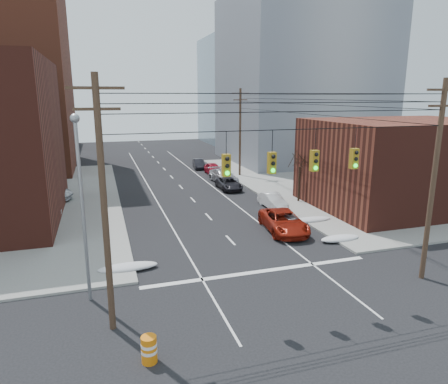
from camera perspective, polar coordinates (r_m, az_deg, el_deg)
ground at (r=18.99m, az=13.02°, el=-18.95°), size 160.00×160.00×0.00m
sidewalk_ne at (r=54.89m, az=23.38°, el=1.94°), size 40.00×40.00×0.15m
building_brick_far at (r=89.47m, az=-29.02°, el=9.30°), size 22.00×18.00×12.00m
building_office at (r=65.26m, az=10.93°, el=15.47°), size 22.00×20.00×25.00m
building_glass at (r=89.74m, az=4.01°, el=14.14°), size 20.00×18.00×22.00m
building_storefront at (r=40.23m, az=24.20°, el=3.67°), size 16.00×12.00×8.00m
utility_pole_left at (r=17.20m, az=-16.78°, el=-1.56°), size 2.20×0.28×11.00m
utility_pole_right at (r=24.18m, az=27.78°, el=1.72°), size 2.20×0.28×11.00m
utility_pole_far at (r=50.77m, az=2.31°, el=8.71°), size 2.20×0.28×11.00m
traffic_signals at (r=18.94m, az=9.92°, el=4.46°), size 17.00×0.42×2.02m
street_light at (r=20.19m, az=-19.71°, el=-0.29°), size 0.44×0.44×9.32m
bare_tree at (r=38.98m, az=10.70°, el=1.84°), size 2.09×2.20×4.93m
snow_nw at (r=24.74m, az=-13.55°, el=-10.39°), size 3.50×1.08×0.42m
snow_ne at (r=29.77m, az=16.24°, el=-6.38°), size 3.00×1.08×0.42m
snow_east_far at (r=33.39m, az=12.02°, el=-3.95°), size 4.00×1.08×0.42m
red_pickup at (r=30.75m, az=8.51°, el=-4.18°), size 3.27×6.01×1.60m
parked_car_a at (r=30.80m, az=9.76°, el=-4.54°), size 1.48×3.67×1.25m
parked_car_b at (r=37.08m, az=6.97°, el=-1.25°), size 1.48×4.09×1.34m
parked_car_c at (r=44.05m, az=0.68°, el=1.19°), size 2.18×4.64×1.29m
parked_car_d at (r=47.57m, az=-0.10°, el=2.29°), size 2.78×5.60×1.56m
parked_car_e at (r=52.50m, az=-1.57°, el=3.33°), size 1.93×4.45×1.50m
parked_car_f at (r=57.09m, az=-3.64°, el=4.05°), size 1.87×4.14×1.32m
lot_car_a at (r=37.13m, az=-25.60°, el=-2.16°), size 4.45×1.66×1.45m
lot_car_b at (r=42.35m, az=-24.47°, el=-0.17°), size 5.99×3.79×1.54m
construction_barrel at (r=16.84m, az=-10.65°, el=-21.19°), size 0.80×0.80×1.10m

